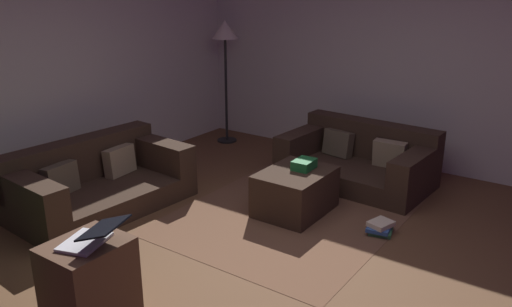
{
  "coord_description": "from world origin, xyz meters",
  "views": [
    {
      "loc": [
        -3.04,
        -1.91,
        2.22
      ],
      "look_at": [
        0.54,
        0.6,
        0.75
      ],
      "focal_mm": 36.25,
      "sensor_mm": 36.0,
      "label": 1
    }
  ],
  "objects_px": {
    "laptop": "(92,237)",
    "book_stack": "(380,228)",
    "ottoman": "(295,192)",
    "gift_box": "(304,164)",
    "couch_right": "(360,160)",
    "corner_lamp": "(225,39)",
    "side_table": "(90,283)",
    "couch_left": "(96,182)",
    "tv_remote": "(302,166)"
  },
  "relations": [
    {
      "from": "gift_box",
      "to": "ottoman",
      "type": "bearing_deg",
      "value": 165.84
    },
    {
      "from": "laptop",
      "to": "ottoman",
      "type": "bearing_deg",
      "value": -4.11
    },
    {
      "from": "couch_right",
      "to": "couch_left",
      "type": "bearing_deg",
      "value": 52.63
    },
    {
      "from": "couch_right",
      "to": "laptop",
      "type": "bearing_deg",
      "value": 87.97
    },
    {
      "from": "book_stack",
      "to": "corner_lamp",
      "type": "height_order",
      "value": "corner_lamp"
    },
    {
      "from": "gift_box",
      "to": "side_table",
      "type": "xyz_separation_m",
      "value": [
        -2.42,
        0.25,
        -0.18
      ]
    },
    {
      "from": "gift_box",
      "to": "corner_lamp",
      "type": "xyz_separation_m",
      "value": [
        1.4,
        2.08,
        0.97
      ]
    },
    {
      "from": "tv_remote",
      "to": "book_stack",
      "type": "relative_size",
      "value": 0.56
    },
    {
      "from": "couch_left",
      "to": "book_stack",
      "type": "distance_m",
      "value": 2.85
    },
    {
      "from": "laptop",
      "to": "book_stack",
      "type": "bearing_deg",
      "value": -24.24
    },
    {
      "from": "couch_right",
      "to": "corner_lamp",
      "type": "distance_m",
      "value": 2.55
    },
    {
      "from": "corner_lamp",
      "to": "book_stack",
      "type": "bearing_deg",
      "value": -116.46
    },
    {
      "from": "gift_box",
      "to": "side_table",
      "type": "distance_m",
      "value": 2.44
    },
    {
      "from": "tv_remote",
      "to": "laptop",
      "type": "xyz_separation_m",
      "value": [
        -2.43,
        0.15,
        0.21
      ]
    },
    {
      "from": "couch_right",
      "to": "book_stack",
      "type": "bearing_deg",
      "value": 126.4
    },
    {
      "from": "couch_right",
      "to": "side_table",
      "type": "relative_size",
      "value": 2.84
    },
    {
      "from": "couch_right",
      "to": "laptop",
      "type": "relative_size",
      "value": 3.63
    },
    {
      "from": "side_table",
      "to": "book_stack",
      "type": "height_order",
      "value": "side_table"
    },
    {
      "from": "laptop",
      "to": "gift_box",
      "type": "bearing_deg",
      "value": -4.59
    },
    {
      "from": "ottoman",
      "to": "book_stack",
      "type": "xyz_separation_m",
      "value": [
        0.05,
        -0.89,
        -0.16
      ]
    },
    {
      "from": "couch_right",
      "to": "side_table",
      "type": "height_order",
      "value": "couch_right"
    },
    {
      "from": "couch_right",
      "to": "laptop",
      "type": "height_order",
      "value": "laptop"
    },
    {
      "from": "laptop",
      "to": "book_stack",
      "type": "height_order",
      "value": "laptop"
    },
    {
      "from": "tv_remote",
      "to": "laptop",
      "type": "height_order",
      "value": "laptop"
    },
    {
      "from": "couch_left",
      "to": "gift_box",
      "type": "height_order",
      "value": "couch_left"
    },
    {
      "from": "side_table",
      "to": "corner_lamp",
      "type": "xyz_separation_m",
      "value": [
        3.82,
        1.83,
        1.15
      ]
    },
    {
      "from": "couch_left",
      "to": "side_table",
      "type": "xyz_separation_m",
      "value": [
        -1.26,
        -1.52,
        0.04
      ]
    },
    {
      "from": "couch_right",
      "to": "tv_remote",
      "type": "relative_size",
      "value": 10.61
    },
    {
      "from": "side_table",
      "to": "laptop",
      "type": "bearing_deg",
      "value": -71.84
    },
    {
      "from": "couch_right",
      "to": "laptop",
      "type": "distance_m",
      "value": 3.49
    },
    {
      "from": "gift_box",
      "to": "tv_remote",
      "type": "bearing_deg",
      "value": 55.02
    },
    {
      "from": "couch_left",
      "to": "book_stack",
      "type": "bearing_deg",
      "value": 116.69
    },
    {
      "from": "tv_remote",
      "to": "book_stack",
      "type": "xyz_separation_m",
      "value": [
        -0.09,
        -0.9,
        -0.39
      ]
    },
    {
      "from": "ottoman",
      "to": "laptop",
      "type": "distance_m",
      "value": 2.34
    },
    {
      "from": "couch_left",
      "to": "tv_remote",
      "type": "distance_m",
      "value": 2.1
    },
    {
      "from": "book_stack",
      "to": "side_table",
      "type": "bearing_deg",
      "value": 154.82
    },
    {
      "from": "laptop",
      "to": "corner_lamp",
      "type": "xyz_separation_m",
      "value": [
        3.8,
        1.89,
        0.8
      ]
    },
    {
      "from": "tv_remote",
      "to": "laptop",
      "type": "bearing_deg",
      "value": -164.25
    },
    {
      "from": "ottoman",
      "to": "laptop",
      "type": "relative_size",
      "value": 1.66
    },
    {
      "from": "laptop",
      "to": "book_stack",
      "type": "distance_m",
      "value": 2.63
    },
    {
      "from": "ottoman",
      "to": "book_stack",
      "type": "distance_m",
      "value": 0.9
    },
    {
      "from": "ottoman",
      "to": "tv_remote",
      "type": "bearing_deg",
      "value": 5.73
    },
    {
      "from": "couch_right",
      "to": "laptop",
      "type": "xyz_separation_m",
      "value": [
        -3.45,
        0.33,
        0.4
      ]
    },
    {
      "from": "tv_remote",
      "to": "book_stack",
      "type": "height_order",
      "value": "tv_remote"
    },
    {
      "from": "laptop",
      "to": "corner_lamp",
      "type": "relative_size",
      "value": 0.27
    },
    {
      "from": "gift_box",
      "to": "laptop",
      "type": "distance_m",
      "value": 2.42
    },
    {
      "from": "couch_right",
      "to": "side_table",
      "type": "distance_m",
      "value": 3.49
    },
    {
      "from": "ottoman",
      "to": "corner_lamp",
      "type": "xyz_separation_m",
      "value": [
        1.51,
        2.05,
        1.24
      ]
    },
    {
      "from": "side_table",
      "to": "ottoman",
      "type": "bearing_deg",
      "value": -5.44
    },
    {
      "from": "ottoman",
      "to": "gift_box",
      "type": "distance_m",
      "value": 0.29
    }
  ]
}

